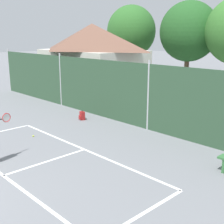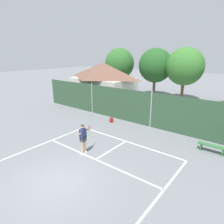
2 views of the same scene
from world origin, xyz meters
name	(u,v)px [view 2 (image 2 of 2)]	position (x,y,z in m)	size (l,w,h in m)	color
ground_plane	(60,181)	(0.00, 0.00, 0.00)	(120.00, 120.00, 0.00)	slate
court_markings	(70,175)	(0.00, 0.65, 0.00)	(8.30, 11.10, 0.01)	white
chainlink_fence	(151,110)	(0.00, 9.00, 1.41)	(26.09, 0.09, 2.97)	#2D4C33
clubhouse_building	(103,82)	(-8.44, 13.02, 2.44)	(7.47, 4.97, 4.72)	silver
treeline_backdrop	(202,69)	(0.85, 19.60, 4.06)	(26.60, 4.60, 6.50)	brown
tennis_player	(83,136)	(-1.02, 2.54, 1.11)	(0.38, 1.42, 1.85)	silver
tennis_ball	(93,134)	(-2.51, 4.88, 0.03)	(0.07, 0.07, 0.07)	#CCE033
backpack_red	(111,120)	(-3.15, 7.88, 0.19)	(0.32, 0.30, 0.46)	maroon
courtside_bench	(212,147)	(4.95, 7.42, 0.36)	(1.60, 0.36, 0.48)	#336B38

